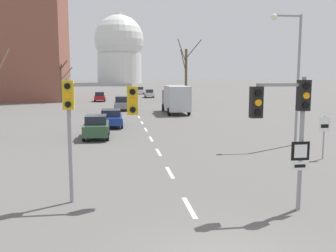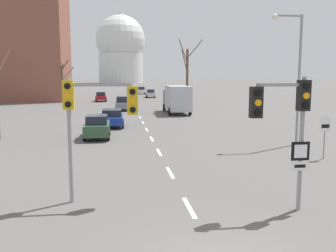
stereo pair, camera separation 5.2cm
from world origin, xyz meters
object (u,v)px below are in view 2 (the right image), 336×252
(traffic_signal_near_left, at_px, (92,109))
(route_sign_post, at_px, (300,163))
(sedan_mid_centre, at_px, (141,90))
(sedan_far_right, at_px, (97,126))
(sedan_near_left, at_px, (150,93))
(speed_limit_sign, at_px, (325,130))
(delivery_truck, at_px, (177,99))
(street_lamp_right, at_px, (294,66))
(sedan_near_right, at_px, (101,97))
(traffic_signal_near_right, at_px, (286,111))
(sedan_distant_centre, at_px, (112,118))
(sedan_far_left, at_px, (122,103))

(traffic_signal_near_left, distance_m, route_sign_post, 6.95)
(sedan_mid_centre, height_order, sedan_far_right, sedan_mid_centre)
(route_sign_post, relative_size, sedan_far_right, 0.58)
(route_sign_post, relative_size, sedan_near_left, 0.58)
(traffic_signal_near_left, height_order, sedan_mid_centre, traffic_signal_near_left)
(speed_limit_sign, relative_size, delivery_truck, 0.31)
(route_sign_post, height_order, street_lamp_right, street_lamp_right)
(route_sign_post, xyz_separation_m, sedan_near_right, (-8.39, 52.46, -0.77))
(traffic_signal_near_right, relative_size, sedan_distant_centre, 0.96)
(route_sign_post, xyz_separation_m, sedan_far_left, (-5.07, 35.84, -0.70))
(speed_limit_sign, height_order, sedan_mid_centre, speed_limit_sign)
(route_sign_post, bearing_deg, delivery_truck, 88.13)
(sedan_near_left, distance_m, delivery_truck, 31.10)
(traffic_signal_near_right, distance_m, sedan_near_right, 53.01)
(traffic_signal_near_right, distance_m, delivery_truck, 31.13)
(sedan_far_left, bearing_deg, sedan_far_right, -95.60)
(traffic_signal_near_right, bearing_deg, sedan_near_right, 98.59)
(speed_limit_sign, bearing_deg, route_sign_post, -125.32)
(speed_limit_sign, distance_m, sedan_distant_centre, 17.89)
(sedan_near_left, bearing_deg, sedan_far_left, -102.41)
(traffic_signal_near_left, distance_m, sedan_far_right, 13.58)
(speed_limit_sign, relative_size, sedan_near_left, 0.56)
(street_lamp_right, distance_m, delivery_truck, 20.88)
(sedan_far_left, xyz_separation_m, sedan_far_right, (-2.03, -20.67, -0.06))
(sedan_distant_centre, bearing_deg, sedan_mid_centre, 83.87)
(sedan_near_left, xyz_separation_m, sedan_near_right, (-9.13, -9.78, -0.02))
(route_sign_post, bearing_deg, sedan_near_right, 99.09)
(traffic_signal_near_right, height_order, delivery_truck, traffic_signal_near_right)
(traffic_signal_near_right, relative_size, sedan_far_left, 0.98)
(sedan_distant_centre, bearing_deg, sedan_far_right, -99.31)
(traffic_signal_near_left, distance_m, delivery_truck, 30.31)
(sedan_mid_centre, bearing_deg, traffic_signal_near_right, -90.22)
(speed_limit_sign, relative_size, sedan_far_left, 0.52)
(traffic_signal_near_left, distance_m, sedan_near_left, 60.89)
(traffic_signal_near_right, distance_m, speed_limit_sign, 8.82)
(sedan_mid_centre, bearing_deg, route_sign_post, -89.86)
(delivery_truck, bearing_deg, street_lamp_right, -78.81)
(street_lamp_right, xyz_separation_m, delivery_truck, (-4.01, 20.25, -3.18))
(sedan_near_right, relative_size, sedan_far_left, 0.88)
(speed_limit_sign, xyz_separation_m, sedan_far_right, (-11.98, 8.29, -0.71))
(sedan_far_right, xyz_separation_m, sedan_distant_centre, (0.95, 5.77, -0.04))
(delivery_truck, bearing_deg, sedan_distant_centre, -125.10)
(street_lamp_right, distance_m, sedan_near_left, 51.67)
(sedan_near_right, bearing_deg, sedan_distant_centre, -85.93)
(sedan_near_left, xyz_separation_m, sedan_far_right, (-7.83, -47.06, -0.00))
(speed_limit_sign, bearing_deg, delivery_truck, 99.05)
(sedan_far_left, height_order, sedan_distant_centre, sedan_far_left)
(traffic_signal_near_right, bearing_deg, sedan_far_left, 97.32)
(traffic_signal_near_right, xyz_separation_m, street_lamp_right, (5.51, 10.81, 1.66))
(traffic_signal_near_left, distance_m, street_lamp_right, 14.77)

